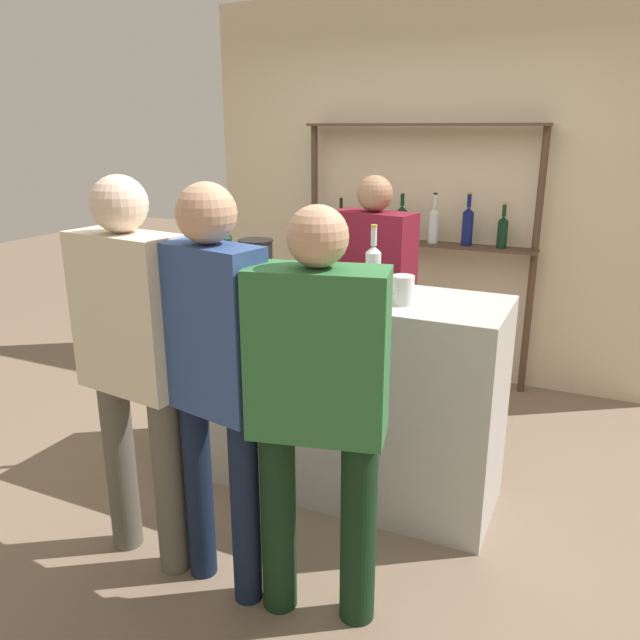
% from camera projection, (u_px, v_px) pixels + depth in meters
% --- Properties ---
extents(ground_plane, '(16.00, 16.00, 0.00)m').
position_uv_depth(ground_plane, '(320.00, 478.00, 3.46)').
color(ground_plane, '#7A6651').
extents(bar_counter, '(1.86, 0.59, 1.08)m').
position_uv_depth(bar_counter, '(320.00, 388.00, 3.30)').
color(bar_counter, '#B7B2AD').
rests_on(bar_counter, ground_plane).
extents(back_wall, '(3.46, 0.12, 2.80)m').
position_uv_depth(back_wall, '(426.00, 192.00, 4.69)').
color(back_wall, beige).
rests_on(back_wall, ground_plane).
extents(back_shelf, '(1.73, 0.18, 1.89)m').
position_uv_depth(back_shelf, '(419.00, 218.00, 4.58)').
color(back_shelf, '#4C3828').
rests_on(back_shelf, ground_plane).
extents(counter_bottle_0, '(0.08, 0.08, 0.36)m').
position_uv_depth(counter_bottle_0, '(191.00, 252.00, 3.37)').
color(counter_bottle_0, '#0F1956').
rests_on(counter_bottle_0, bar_counter).
extents(counter_bottle_1, '(0.08, 0.08, 0.36)m').
position_uv_depth(counter_bottle_1, '(225.00, 253.00, 3.35)').
color(counter_bottle_1, black).
rests_on(counter_bottle_1, bar_counter).
extents(counter_bottle_2, '(0.07, 0.07, 0.35)m').
position_uv_depth(counter_bottle_2, '(373.00, 269.00, 2.98)').
color(counter_bottle_2, silver).
rests_on(counter_bottle_2, bar_counter).
extents(counter_bottle_3, '(0.09, 0.09, 0.32)m').
position_uv_depth(counter_bottle_3, '(225.00, 249.00, 3.51)').
color(counter_bottle_3, black).
rests_on(counter_bottle_3, bar_counter).
extents(wine_glass, '(0.07, 0.07, 0.15)m').
position_uv_depth(wine_glass, '(238.00, 253.00, 3.47)').
color(wine_glass, silver).
rests_on(wine_glass, bar_counter).
extents(ice_bucket, '(0.19, 0.19, 0.22)m').
position_uv_depth(ice_bucket, '(256.00, 260.00, 3.29)').
color(ice_bucket, black).
rests_on(ice_bucket, bar_counter).
extents(cork_jar, '(0.11, 0.11, 0.13)m').
position_uv_depth(cork_jar, '(402.00, 290.00, 2.86)').
color(cork_jar, silver).
rests_on(cork_jar, bar_counter).
extents(customer_left, '(0.50, 0.27, 1.70)m').
position_uv_depth(customer_left, '(133.00, 350.00, 2.56)').
color(customer_left, '#575347').
rests_on(customer_left, ground_plane).
extents(customer_right, '(0.53, 0.32, 1.62)m').
position_uv_depth(customer_right, '(318.00, 396.00, 2.25)').
color(customer_right, black).
rests_on(customer_right, ground_plane).
extents(customer_center, '(0.44, 0.26, 1.68)m').
position_uv_depth(customer_center, '(214.00, 365.00, 2.37)').
color(customer_center, '#121C33').
rests_on(customer_center, ground_plane).
extents(server_behind_counter, '(0.52, 0.30, 1.60)m').
position_uv_depth(server_behind_counter, '(372.00, 289.00, 3.78)').
color(server_behind_counter, black).
rests_on(server_behind_counter, ground_plane).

